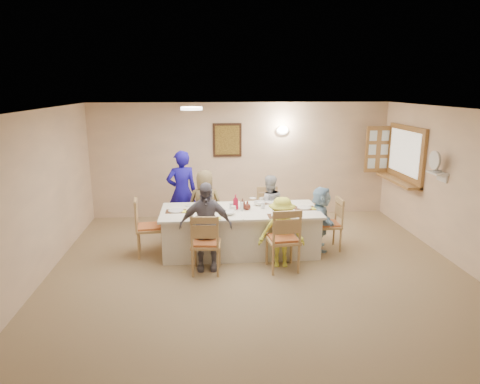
{
  "coord_description": "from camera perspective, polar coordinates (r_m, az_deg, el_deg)",
  "views": [
    {
      "loc": [
        -0.81,
        -5.75,
        2.83
      ],
      "look_at": [
        -0.2,
        1.4,
        1.05
      ],
      "focal_mm": 32.0,
      "sensor_mm": 36.0,
      "label": 1
    }
  ],
  "objects": [
    {
      "name": "napkin_bl",
      "position": [
        7.69,
        -3.32,
        -1.63
      ],
      "size": [
        0.14,
        0.14,
        0.01
      ],
      "primitive_type": "cube",
      "color": "#FDFB35",
      "rests_on": "dining_table"
    },
    {
      "name": "plate_fl",
      "position": [
        6.93,
        -4.62,
        -3.38
      ],
      "size": [
        0.23,
        0.23,
        0.01
      ],
      "primitive_type": "cylinder",
      "color": "white",
      "rests_on": "dining_table"
    },
    {
      "name": "condiment_brown",
      "position": [
        7.41,
        0.34,
        -1.55
      ],
      "size": [
        0.09,
        0.09,
        0.18
      ],
      "primitive_type": "imported",
      "rotation": [
        0.0,
        0.0,
        -0.05
      ],
      "color": "#532016",
      "rests_on": "dining_table"
    },
    {
      "name": "chair_left_end",
      "position": [
        7.47,
        -11.93,
        -4.54
      ],
      "size": [
        0.53,
        0.53,
        1.0
      ],
      "primitive_type": null,
      "rotation": [
        0.0,
        0.0,
        1.68
      ],
      "color": "tan",
      "rests_on": "ground"
    },
    {
      "name": "diner_front_left",
      "position": [
        6.7,
        -4.59,
        -4.59
      ],
      "size": [
        0.85,
        0.4,
        1.41
      ],
      "primitive_type": "imported",
      "rotation": [
        0.0,
        0.0,
        -0.04
      ],
      "color": "slate",
      "rests_on": "ground"
    },
    {
      "name": "plate_le",
      "position": [
        7.35,
        -8.55,
        -2.48
      ],
      "size": [
        0.25,
        0.25,
        0.02
      ],
      "primitive_type": "cylinder",
      "color": "white",
      "rests_on": "dining_table"
    },
    {
      "name": "placemat_fr",
      "position": [
        7.04,
        5.22,
        -3.21
      ],
      "size": [
        0.36,
        0.27,
        0.01
      ],
      "primitive_type": "cube",
      "color": "#472B19",
      "rests_on": "dining_table"
    },
    {
      "name": "napkin_br",
      "position": [
        7.81,
        5.51,
        -1.42
      ],
      "size": [
        0.13,
        0.13,
        0.01
      ],
      "primitive_type": "cube",
      "color": "#FDFB35",
      "rests_on": "dining_table"
    },
    {
      "name": "teacup_a",
      "position": [
        7.02,
        -6.58,
        -2.93
      ],
      "size": [
        0.14,
        0.14,
        0.09
      ],
      "primitive_type": "imported",
      "rotation": [
        0.0,
        0.0,
        0.15
      ],
      "color": "white",
      "rests_on": "dining_table"
    },
    {
      "name": "caregiver",
      "position": [
        8.44,
        -7.76,
        0.02
      ],
      "size": [
        0.79,
        0.68,
        1.64
      ],
      "primitive_type": "imported",
      "rotation": [
        0.0,
        0.0,
        3.39
      ],
      "color": "#181197",
      "rests_on": "ground"
    },
    {
      "name": "ground",
      "position": [
        6.46,
        2.9,
        -12.07
      ],
      "size": [
        7.0,
        7.0,
        0.0
      ],
      "primitive_type": "plane",
      "color": "#977E59"
    },
    {
      "name": "napkin_fr",
      "position": [
        7.02,
        6.74,
        -3.23
      ],
      "size": [
        0.14,
        0.14,
        0.01
      ],
      "primitive_type": "cube",
      "color": "#FDFB35",
      "rests_on": "dining_table"
    },
    {
      "name": "fan_shelf",
      "position": [
        7.99,
        24.8,
        2.33
      ],
      "size": [
        0.22,
        0.36,
        0.03
      ],
      "primitive_type": "cube",
      "color": "white",
      "rests_on": "room_walls"
    },
    {
      "name": "bowl_a",
      "position": [
        7.09,
        -1.6,
        -2.8
      ],
      "size": [
        0.28,
        0.28,
        0.06
      ],
      "primitive_type": "imported",
      "rotation": [
        0.0,
        0.0,
        -0.12
      ],
      "color": "white",
      "rests_on": "dining_table"
    },
    {
      "name": "plate_bl",
      "position": [
        7.73,
        -4.67,
        -1.54
      ],
      "size": [
        0.22,
        0.22,
        0.01
      ],
      "primitive_type": "cylinder",
      "color": "white",
      "rests_on": "dining_table"
    },
    {
      "name": "condiment_malt",
      "position": [
        7.35,
        0.99,
        -1.79
      ],
      "size": [
        0.16,
        0.16,
        0.15
      ],
      "primitive_type": "imported",
      "rotation": [
        0.0,
        0.0,
        -0.16
      ],
      "color": "#532016",
      "rests_on": "dining_table"
    },
    {
      "name": "diner_back_left",
      "position": [
        8.01,
        -4.66,
        -1.75
      ],
      "size": [
        0.78,
        0.62,
        1.34
      ],
      "primitive_type": "imported",
      "rotation": [
        0.0,
        0.0,
        2.99
      ],
      "color": "brown",
      "rests_on": "ground"
    },
    {
      "name": "bowl_b",
      "position": [
        7.65,
        2.61,
        -1.51
      ],
      "size": [
        0.37,
        0.37,
        0.07
      ],
      "primitive_type": "imported",
      "rotation": [
        0.0,
        0.0,
        -0.41
      ],
      "color": "white",
      "rests_on": "dining_table"
    },
    {
      "name": "shutter_door",
      "position": [
        9.76,
        17.91,
        5.43
      ],
      "size": [
        0.55,
        0.04,
        1.0
      ],
      "primitive_type": "cube",
      "color": "olive",
      "rests_on": "room_walls"
    },
    {
      "name": "chair_back_right",
      "position": [
        8.27,
        3.71,
        -2.7
      ],
      "size": [
        0.48,
        0.48,
        0.93
      ],
      "primitive_type": null,
      "rotation": [
        0.0,
        0.0,
        -0.07
      ],
      "color": "tan",
      "rests_on": "ground"
    },
    {
      "name": "diner_front_right",
      "position": [
        6.85,
        5.56,
        -5.36
      ],
      "size": [
        0.81,
        0.55,
        1.15
      ],
      "primitive_type": "imported",
      "rotation": [
        0.0,
        0.0,
        -0.09
      ],
      "color": "#D2D441",
      "rests_on": "ground"
    },
    {
      "name": "diner_back_right",
      "position": [
        8.12,
        3.85,
        -1.97
      ],
      "size": [
        0.65,
        0.53,
        1.22
      ],
      "primitive_type": "imported",
      "rotation": [
        0.0,
        0.0,
        3.2
      ],
      "color": "#AAAAB1",
      "rests_on": "ground"
    },
    {
      "name": "serving_hatch",
      "position": [
        9.18,
        21.22,
        4.66
      ],
      "size": [
        0.06,
        1.5,
        1.15
      ],
      "primitive_type": "cube",
      "color": "olive",
      "rests_on": "room_walls"
    },
    {
      "name": "napkin_fl",
      "position": [
        6.88,
        -3.12,
        -3.5
      ],
      "size": [
        0.13,
        0.13,
        0.01
      ],
      "primitive_type": "cube",
      "color": "#FDFB35",
      "rests_on": "dining_table"
    },
    {
      "name": "plate_fr",
      "position": [
        7.03,
        5.22,
        -3.13
      ],
      "size": [
        0.26,
        0.26,
        0.02
      ],
      "primitive_type": "cylinder",
      "color": "white",
      "rests_on": "dining_table"
    },
    {
      "name": "ceiling_light",
      "position": [
        7.26,
        -6.49,
        11.01
      ],
      "size": [
        0.36,
        0.36,
        0.05
      ],
      "primitive_type": "cylinder",
      "color": "white",
      "rests_on": "room_walls"
    },
    {
      "name": "chair_front_right",
      "position": [
        6.76,
        5.73,
        -6.14
      ],
      "size": [
        0.54,
        0.54,
        1.04
      ],
      "primitive_type": null,
      "rotation": [
        0.0,
        0.0,
        3.23
      ],
      "color": "tan",
      "rests_on": "ground"
    },
    {
      "name": "plate_re",
      "position": [
        7.53,
        8.56,
        -2.07
      ],
      "size": [
        0.25,
        0.25,
        0.02
      ],
      "primitive_type": "cylinder",
      "color": "white",
      "rests_on": "dining_table"
    },
    {
      "name": "wall_picture",
      "position": [
        9.29,
        -1.71,
        6.94
      ],
      "size": [
        0.62,
        0.05,
        0.72
      ],
      "color": "#371E13",
      "rests_on": "room_walls"
    },
    {
      "name": "desk_fan",
      "position": [
        7.95,
        24.73,
        3.39
      ],
      "size": [
        0.3,
        0.3,
        0.28
      ],
      "primitive_type": null,
      "color": "#A5A5A8",
      "rests_on": "fan_shelf"
    },
    {
      "name": "diner_right_end",
      "position": [
        7.66,
        10.7,
        -3.46
      ],
      "size": [
        1.16,
        0.64,
        1.14
      ],
      "primitive_type": "imported",
      "rotation": [
        0.0,
        0.0,
        1.42
      ],
      "color": "#94BBDB",
      "rests_on": "ground"
    },
    {
      "name": "teacup_b",
      "position": [
        7.89,
        2.87,
        -1.01
      ],
      "size": [
        0.13,
        0.13,
        0.08
      ],
      "primitive_type": "imported",
      "rotation": [
        0.0,
        0.0,
        0.35
      ],
      "color": "white",
      "rests_on": "dining_table"
    },
    {
      "name": "placemat_le",
      "position": [
        7.35,
        -8.55,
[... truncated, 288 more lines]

